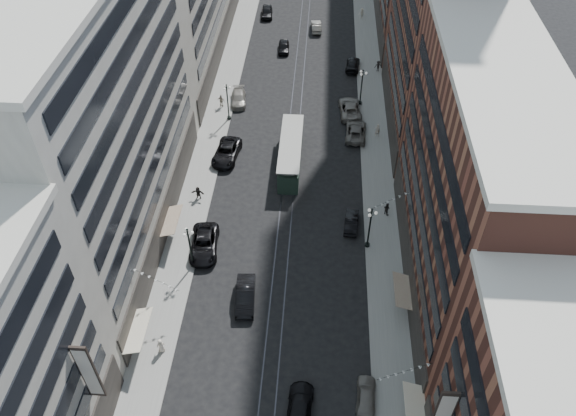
% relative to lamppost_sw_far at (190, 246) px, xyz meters
% --- Properties ---
extents(ground, '(220.00, 220.00, 0.00)m').
position_rel_lamppost_sw_far_xyz_m(ground, '(9.20, 32.00, -3.10)').
color(ground, black).
rests_on(ground, ground).
extents(sidewalk_west, '(4.00, 180.00, 0.15)m').
position_rel_lamppost_sw_far_xyz_m(sidewalk_west, '(-1.80, 42.00, -3.02)').
color(sidewalk_west, gray).
rests_on(sidewalk_west, ground).
extents(sidewalk_east, '(4.00, 180.00, 0.15)m').
position_rel_lamppost_sw_far_xyz_m(sidewalk_east, '(20.20, 42.00, -3.02)').
color(sidewalk_east, gray).
rests_on(sidewalk_east, ground).
extents(rail_west, '(0.12, 180.00, 0.02)m').
position_rel_lamppost_sw_far_xyz_m(rail_west, '(8.50, 42.00, -3.09)').
color(rail_west, '#2D2D33').
rests_on(rail_west, ground).
extents(rail_east, '(0.12, 180.00, 0.02)m').
position_rel_lamppost_sw_far_xyz_m(rail_east, '(9.90, 42.00, -3.09)').
color(rail_east, '#2D2D33').
rests_on(rail_east, ground).
extents(building_west_mid, '(8.00, 36.00, 28.00)m').
position_rel_lamppost_sw_far_xyz_m(building_west_mid, '(-7.80, 5.00, 10.90)').
color(building_west_mid, '#ACA799').
rests_on(building_west_mid, ground).
extents(building_east_mid, '(8.00, 30.00, 24.00)m').
position_rel_lamppost_sw_far_xyz_m(building_east_mid, '(26.20, -0.00, 8.90)').
color(building_east_mid, brown).
rests_on(building_east_mid, ground).
extents(lamppost_sw_far, '(1.03, 1.14, 5.52)m').
position_rel_lamppost_sw_far_xyz_m(lamppost_sw_far, '(0.00, 0.00, 0.00)').
color(lamppost_sw_far, black).
rests_on(lamppost_sw_far, sidewalk_west).
extents(lamppost_sw_mid, '(1.03, 1.14, 5.52)m').
position_rel_lamppost_sw_far_xyz_m(lamppost_sw_mid, '(0.00, 27.00, 0.00)').
color(lamppost_sw_mid, black).
rests_on(lamppost_sw_mid, sidewalk_west).
extents(lamppost_se_far, '(1.03, 1.14, 5.52)m').
position_rel_lamppost_sw_far_xyz_m(lamppost_se_far, '(18.40, 4.00, 0.00)').
color(lamppost_se_far, black).
rests_on(lamppost_se_far, sidewalk_east).
extents(lamppost_se_mid, '(1.03, 1.14, 5.52)m').
position_rel_lamppost_sw_far_xyz_m(lamppost_se_mid, '(18.40, 32.00, 0.00)').
color(lamppost_se_mid, black).
rests_on(lamppost_se_mid, sidewalk_east).
extents(streetcar, '(2.69, 12.15, 3.36)m').
position_rel_lamppost_sw_far_xyz_m(streetcar, '(9.20, 17.83, -1.55)').
color(streetcar, '#1F3126').
rests_on(streetcar, ground).
extents(car_2, '(3.36, 6.41, 1.72)m').
position_rel_lamppost_sw_far_xyz_m(car_2, '(0.80, 2.45, -2.24)').
color(car_2, black).
rests_on(car_2, ground).
extents(car_4, '(1.93, 4.21, 1.40)m').
position_rel_lamppost_sw_far_xyz_m(car_4, '(17.60, -13.98, -2.40)').
color(car_4, slate).
rests_on(car_4, ground).
extents(car_5, '(2.18, 5.31, 1.71)m').
position_rel_lamppost_sw_far_xyz_m(car_5, '(6.06, -4.16, -2.24)').
color(car_5, black).
rests_on(car_5, ground).
extents(car_6, '(2.51, 5.39, 1.52)m').
position_rel_lamppost_sw_far_xyz_m(car_6, '(11.98, -15.44, -2.34)').
color(car_6, black).
rests_on(car_6, ground).
extents(pedestrian_1, '(0.91, 0.73, 1.63)m').
position_rel_lamppost_sw_far_xyz_m(pedestrian_1, '(-0.94, -10.38, -2.13)').
color(pedestrian_1, beige).
rests_on(pedestrian_1, sidewalk_west).
extents(pedestrian_2, '(1.01, 0.74, 1.85)m').
position_rel_lamppost_sw_far_xyz_m(pedestrian_2, '(-3.30, 7.00, -2.02)').
color(pedestrian_2, black).
rests_on(pedestrian_2, sidewalk_west).
extents(car_7, '(3.57, 6.55, 1.74)m').
position_rel_lamppost_sw_far_xyz_m(car_7, '(0.92, 18.48, -2.23)').
color(car_7, black).
rests_on(car_7, ground).
extents(car_8, '(2.61, 5.24, 1.46)m').
position_rel_lamppost_sw_far_xyz_m(car_8, '(0.80, 31.37, -2.37)').
color(car_8, gray).
rests_on(car_8, ground).
extents(car_9, '(2.28, 5.03, 1.67)m').
position_rel_lamppost_sw_far_xyz_m(car_9, '(2.30, 60.09, -2.26)').
color(car_9, black).
rests_on(car_9, ground).
extents(car_10, '(1.81, 4.29, 1.38)m').
position_rel_lamppost_sw_far_xyz_m(car_10, '(16.70, 7.04, -2.41)').
color(car_10, black).
rests_on(car_10, ground).
extents(car_11, '(2.98, 5.87, 1.59)m').
position_rel_lamppost_sw_far_xyz_m(car_11, '(17.60, 24.28, -2.30)').
color(car_11, '#65615A').
rests_on(car_11, ground).
extents(car_12, '(2.54, 5.25, 1.47)m').
position_rel_lamppost_sw_far_xyz_m(car_12, '(17.54, 42.24, -2.36)').
color(car_12, black).
rests_on(car_12, ground).
extents(car_13, '(1.95, 4.44, 1.49)m').
position_rel_lamppost_sw_far_xyz_m(car_13, '(6.26, 47.27, -2.35)').
color(car_13, black).
rests_on(car_13, ground).
extents(car_14, '(1.99, 4.74, 1.52)m').
position_rel_lamppost_sw_far_xyz_m(car_14, '(11.43, 54.99, -2.34)').
color(car_14, slate).
rests_on(car_14, ground).
extents(pedestrian_5, '(1.59, 0.64, 1.67)m').
position_rel_lamppost_sw_far_xyz_m(pedestrian_5, '(-1.30, 10.44, -2.11)').
color(pedestrian_5, black).
rests_on(pedestrian_5, sidewalk_west).
extents(pedestrian_6, '(1.23, 0.87, 1.91)m').
position_rel_lamppost_sw_far_xyz_m(pedestrian_6, '(-1.48, 30.00, -1.99)').
color(pedestrian_6, '#ACA08E').
rests_on(pedestrian_6, sidewalk_west).
extents(pedestrian_7, '(0.87, 0.85, 1.62)m').
position_rel_lamppost_sw_far_xyz_m(pedestrian_7, '(20.77, 9.17, -2.14)').
color(pedestrian_7, black).
rests_on(pedestrian_7, sidewalk_east).
extents(pedestrian_8, '(0.70, 0.51, 1.79)m').
position_rel_lamppost_sw_far_xyz_m(pedestrian_8, '(20.49, 24.39, -2.05)').
color(pedestrian_8, beige).
rests_on(pedestrian_8, sidewalk_east).
extents(pedestrian_9, '(1.15, 0.50, 1.76)m').
position_rel_lamppost_sw_far_xyz_m(pedestrian_9, '(21.47, 41.44, -2.07)').
color(pedestrian_9, black).
rests_on(pedestrian_9, sidewalk_east).
extents(car_extra_0, '(3.38, 6.45, 1.73)m').
position_rel_lamppost_sw_far_xyz_m(car_extra_0, '(16.89, 29.64, -2.23)').
color(car_extra_0, gray).
rests_on(car_extra_0, ground).
extents(pedestrian_extra_0, '(1.23, 0.65, 1.82)m').
position_rel_lamppost_sw_far_xyz_m(pedestrian_extra_0, '(19.51, 60.15, -2.04)').
color(pedestrian_extra_0, '#BAAE9A').
rests_on(pedestrian_extra_0, sidewalk_east).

